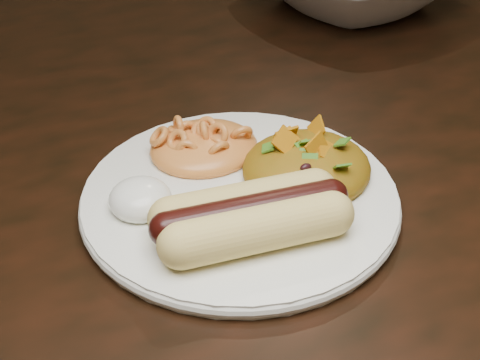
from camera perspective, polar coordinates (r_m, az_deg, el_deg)
name	(u,v)px	position (r m, az deg, el deg)	size (l,w,h in m)	color
table	(82,214)	(0.67, -13.34, -2.83)	(1.60, 0.90, 0.75)	black
plate	(240,197)	(0.51, 0.00, -1.49)	(0.24, 0.24, 0.01)	white
hotdog	(251,215)	(0.45, 0.98, -3.03)	(0.12, 0.08, 0.03)	#E1C979
mac_and_cheese	(204,134)	(0.54, -3.13, 3.96)	(0.09, 0.08, 0.03)	#FF9839
sour_cream	(139,193)	(0.49, -8.57, -1.07)	(0.05, 0.05, 0.03)	white
taco_salad	(307,157)	(0.52, 5.77, 2.01)	(0.10, 0.10, 0.04)	#C33808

